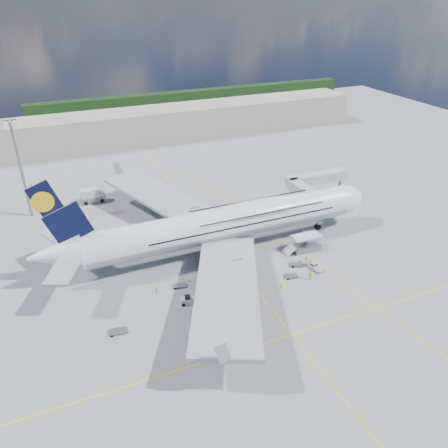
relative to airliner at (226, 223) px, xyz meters
name	(u,v)px	position (x,y,z in m)	size (l,w,h in m)	color
ground	(243,273)	(-0.26, -10.00, -6.87)	(300.00, 300.00, 0.00)	gray
taxi_line_main	(243,273)	(-0.26, -10.00, -6.86)	(0.25, 220.00, 0.01)	yellow
taxi_line_cross	(292,334)	(-0.26, -30.00, -6.86)	(120.00, 0.25, 0.01)	yellow
taxi_line_diag	(278,238)	(13.74, 0.00, -6.86)	(0.25, 100.00, 0.01)	yellow
airliner	(226,223)	(0.00, 0.00, 0.00)	(77.26, 79.15, 23.71)	white
jet_bridge	(312,184)	(29.55, 10.94, -0.02)	(18.80, 12.10, 8.50)	#B7B7BC
cargo_loader	(305,245)	(16.56, -7.11, -5.62)	(8.53, 3.20, 3.67)	silver
light_mast	(21,169)	(-40.26, 35.00, 6.34)	(3.00, 0.70, 25.50)	gray
terminal	(137,127)	(-0.26, 85.00, -0.87)	(180.00, 16.00, 12.00)	#B2AD9E
tree_line	(197,98)	(39.74, 130.00, -2.87)	(160.00, 6.00, 8.00)	#193814
dolly_row_a	(179,285)	(-14.07, -9.35, -6.56)	(2.94, 1.91, 0.40)	gray
dolly_row_b	(211,291)	(-9.10, -14.35, -5.82)	(3.42, 2.46, 1.95)	gray
dolly_row_c	(222,282)	(-5.72, -11.57, -6.55)	(2.98, 1.94, 0.41)	gray
dolly_back	(118,331)	(-27.85, -17.86, -6.51)	(3.37, 2.06, 0.47)	gray
dolly_nose_far	(296,264)	(11.47, -11.96, -6.54)	(3.32, 2.81, 0.43)	gray
dolly_nose_near	(291,276)	(8.25, -15.25, -6.55)	(2.99, 1.92, 0.41)	gray
baggage_tug	(188,300)	(-14.21, -14.98, -6.12)	(2.92, 1.81, 1.70)	silver
catering_truck_inner	(190,219)	(-3.84, 13.66, -4.75)	(8.15, 5.77, 4.48)	gray
catering_truck_outer	(93,196)	(-24.18, 37.20, -5.02)	(6.65, 2.64, 3.98)	gray
service_van	(315,266)	(14.52, -14.47, -6.26)	(2.03, 4.39, 1.22)	white
crew_nose	(304,232)	(19.87, -1.40, -5.89)	(0.71, 0.47, 1.95)	#BAF219
crew_loader	(310,277)	(11.14, -17.81, -5.87)	(0.97, 0.76, 2.00)	#CCFA1A
crew_wing	(157,290)	(-18.79, -9.66, -6.10)	(0.90, 0.38, 1.54)	#E9FF1A
crew_van	(306,258)	(14.30, -11.39, -6.07)	(0.78, 0.51, 1.60)	#D7FF1A
crew_tug	(281,287)	(4.14, -18.30, -5.97)	(1.16, 0.66, 1.79)	#97EE19
cone_nose	(314,215)	(27.81, 6.31, -6.57)	(0.48, 0.48, 0.61)	orange
cone_wing_left_inner	(176,216)	(-5.60, 19.69, -6.61)	(0.43, 0.43, 0.54)	orange
cone_wing_left_outer	(126,216)	(-17.74, 25.05, -6.56)	(0.50, 0.50, 0.63)	orange
cone_wing_right_inner	(189,281)	(-11.72, -8.53, -6.63)	(0.39, 0.39, 0.49)	orange
cone_wing_right_outer	(234,300)	(-5.93, -17.87, -6.59)	(0.46, 0.46, 0.59)	orange
cone_tail	(87,263)	(-29.98, 6.07, -6.63)	(0.39, 0.39, 0.50)	orange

